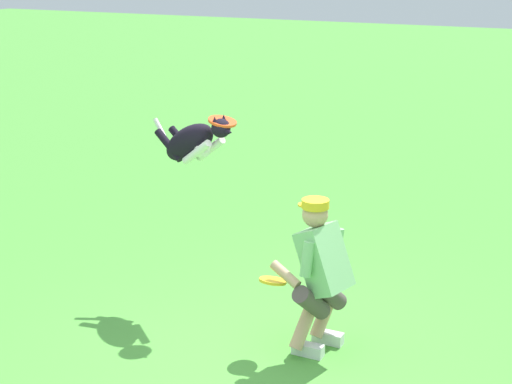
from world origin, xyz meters
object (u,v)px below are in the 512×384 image
person (320,271)px  frisbee_held (272,281)px  frisbee_flying (222,121)px  dog (193,142)px

person → frisbee_held: person is taller
frisbee_flying → frisbee_held: 1.49m
dog → frisbee_held: (-1.10, 0.65, -0.90)m
frisbee_held → person: bearing=-156.4°
dog → frisbee_flying: 0.42m
person → dog: (1.45, -0.49, 0.82)m
person → dog: 1.74m
dog → frisbee_flying: bearing=6.6°
dog → frisbee_held: bearing=-13.0°
frisbee_flying → person: bearing=159.0°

